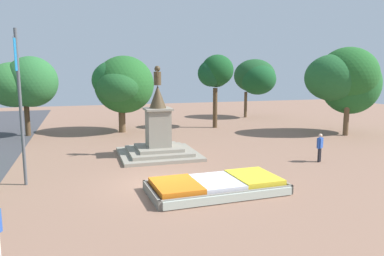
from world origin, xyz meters
TOP-DOWN VIEW (x-y plane):
  - ground_plane at (0.00, 0.00)m, footprint 78.77×78.77m
  - flower_planter at (1.92, -1.68)m, footprint 5.82×3.11m
  - statue_monument at (0.92, 5.62)m, footprint 4.56×4.56m
  - banner_pole at (-5.90, 1.68)m, footprint 0.14×0.58m
  - pedestrian_with_handbag at (9.18, 1.57)m, footprint 0.49×0.40m
  - park_tree_far_left at (16.66, 9.14)m, footprint 6.31×4.71m
  - park_tree_behind_statue at (-7.51, 14.85)m, footprint 5.19×4.04m
  - park_tree_far_right at (7.92, 14.99)m, footprint 3.13×3.05m
  - park_tree_street_side at (-0.14, 14.70)m, footprint 4.94×5.41m
  - park_tree_mid_canopy at (14.43, 20.35)m, footprint 4.43×4.48m

SIDE VIEW (x-z plane):
  - ground_plane at x=0.00m, z-range 0.00..0.00m
  - flower_planter at x=1.92m, z-range -0.02..0.54m
  - pedestrian_with_handbag at x=9.18m, z-range 0.12..1.71m
  - statue_monument at x=0.92m, z-range -1.57..3.73m
  - banner_pole at x=-5.90m, z-range 0.17..6.98m
  - park_tree_street_side at x=-0.14m, z-range 0.86..7.04m
  - park_tree_behind_statue at x=-7.51m, z-range 1.02..7.08m
  - park_tree_mid_canopy at x=14.43m, z-range 1.19..7.36m
  - park_tree_far_left at x=16.66m, z-range 0.93..7.75m
  - park_tree_far_right at x=7.92m, z-range 1.63..7.99m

